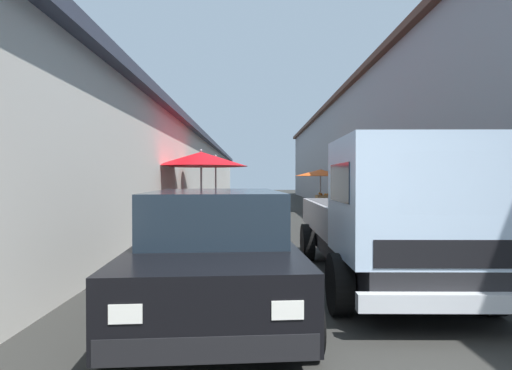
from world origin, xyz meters
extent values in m
plane|color=#282826|center=(13.50, 0.00, 0.00)|extent=(90.00, 90.00, 0.00)
cube|color=beige|center=(15.75, 7.01, 1.77)|extent=(49.50, 7.00, 3.53)
cube|color=#383D4C|center=(15.75, 7.01, 3.65)|extent=(49.80, 7.50, 0.24)
cube|color=gray|center=(15.75, -7.01, 2.96)|extent=(49.50, 7.00, 5.93)
cube|color=#4C3328|center=(15.75, -7.01, 6.05)|extent=(49.80, 7.50, 0.24)
cylinder|color=#9E9EA3|center=(11.86, 2.35, 1.18)|extent=(0.06, 0.06, 2.37)
cone|color=red|center=(11.86, 2.35, 2.21)|extent=(2.17, 2.17, 0.31)
sphere|color=#9E9EA3|center=(11.86, 2.35, 2.41)|extent=(0.07, 0.07, 0.07)
cube|color=#9E7547|center=(12.11, 2.26, 0.37)|extent=(0.75, 0.66, 0.73)
sphere|color=orange|center=(12.13, 2.29, 0.78)|extent=(0.09, 0.09, 0.09)
sphere|color=orange|center=(12.23, 2.34, 0.78)|extent=(0.09, 0.09, 0.09)
sphere|color=orange|center=(12.08, 2.24, 0.78)|extent=(0.09, 0.09, 0.09)
sphere|color=orange|center=(12.09, 2.25, 0.78)|extent=(0.09, 0.09, 0.09)
sphere|color=orange|center=(12.23, 2.08, 0.78)|extent=(0.09, 0.09, 0.09)
sphere|color=orange|center=(12.21, 2.33, 0.83)|extent=(0.09, 0.09, 0.09)
cylinder|color=#9E9EA3|center=(9.56, 2.55, 1.19)|extent=(0.06, 0.06, 2.38)
cone|color=red|center=(9.56, 2.55, 2.18)|extent=(2.68, 2.68, 0.41)
sphere|color=#9E9EA3|center=(9.56, 2.55, 2.42)|extent=(0.07, 0.07, 0.07)
cube|color=#9E7547|center=(9.45, 2.43, 0.38)|extent=(0.84, 0.60, 0.76)
sphere|color=orange|center=(9.64, 2.36, 0.80)|extent=(0.09, 0.09, 0.09)
sphere|color=orange|center=(9.66, 2.36, 0.86)|extent=(0.09, 0.09, 0.09)
sphere|color=orange|center=(9.18, 2.61, 0.80)|extent=(0.09, 0.09, 0.09)
sphere|color=orange|center=(9.18, 2.32, 0.80)|extent=(0.09, 0.09, 0.09)
sphere|color=orange|center=(9.65, 2.62, 0.80)|extent=(0.09, 0.09, 0.09)
cylinder|color=#9E9EA3|center=(17.60, -2.26, 1.04)|extent=(0.06, 0.06, 2.09)
cone|color=#D84C14|center=(17.60, -2.26, 1.92)|extent=(2.53, 2.53, 0.33)
sphere|color=#9E9EA3|center=(17.60, -2.26, 2.13)|extent=(0.07, 0.07, 0.07)
cube|color=#9E7547|center=(17.50, -2.42, 0.41)|extent=(0.88, 0.74, 0.82)
sphere|color=orange|center=(17.48, -2.26, 0.87)|extent=(0.09, 0.09, 0.09)
sphere|color=orange|center=(17.34, -2.16, 0.92)|extent=(0.09, 0.09, 0.09)
sphere|color=orange|center=(17.42, -2.56, 0.87)|extent=(0.09, 0.09, 0.09)
sphere|color=orange|center=(17.51, -2.30, 0.87)|extent=(0.09, 0.09, 0.09)
sphere|color=orange|center=(17.53, -2.65, 0.87)|extent=(0.09, 0.09, 0.09)
sphere|color=orange|center=(17.57, -2.49, 0.87)|extent=(0.09, 0.09, 0.09)
cube|color=black|center=(3.03, 1.52, 0.57)|extent=(4.00, 1.97, 0.64)
cube|color=#19232D|center=(3.18, 1.53, 1.17)|extent=(2.43, 1.66, 0.56)
cube|color=black|center=(1.12, 1.40, 0.35)|extent=(0.21, 1.65, 0.20)
cube|color=silver|center=(1.14, 0.81, 0.63)|extent=(0.08, 0.24, 0.14)
cube|color=silver|center=(1.06, 1.98, 0.63)|extent=(0.08, 0.24, 0.14)
cylinder|color=black|center=(1.76, 0.58, 0.30)|extent=(0.61, 0.24, 0.60)
cylinder|color=black|center=(1.65, 2.29, 0.30)|extent=(0.61, 0.24, 0.60)
cylinder|color=black|center=(4.41, 0.75, 0.30)|extent=(0.61, 0.24, 0.60)
cylinder|color=black|center=(4.30, 2.46, 0.30)|extent=(0.61, 0.24, 0.60)
cube|color=black|center=(4.47, -0.85, 0.50)|extent=(4.82, 1.54, 0.36)
cube|color=#ADC6E0|center=(2.84, -0.83, 1.38)|extent=(1.56, 1.77, 1.40)
cube|color=#19232D|center=(2.10, -0.81, 1.55)|extent=(0.08, 1.47, 0.63)
cube|color=#19232D|center=(2.84, -0.83, 1.55)|extent=(1.07, 1.79, 0.45)
cube|color=black|center=(2.09, -0.81, 0.86)|extent=(0.08, 1.40, 0.28)
cube|color=silver|center=(2.01, -0.81, 0.40)|extent=(0.15, 1.75, 0.18)
cube|color=gray|center=(5.27, -1.69, 0.93)|extent=(3.16, 0.11, 0.50)
cube|color=gray|center=(5.30, -0.04, 0.93)|extent=(3.16, 0.11, 0.50)
cube|color=gray|center=(6.84, -0.89, 0.93)|extent=(0.09, 1.65, 0.50)
cylinder|color=black|center=(2.82, -1.70, 0.36)|extent=(0.72, 0.23, 0.72)
cylinder|color=black|center=(2.85, 0.05, 0.36)|extent=(0.72, 0.23, 0.72)
cylinder|color=black|center=(5.90, -1.75, 0.36)|extent=(0.72, 0.23, 0.72)
cylinder|color=black|center=(5.92, 0.00, 0.36)|extent=(0.72, 0.23, 0.72)
cylinder|color=#665B4C|center=(7.62, -2.92, 0.39)|extent=(0.14, 0.14, 0.77)
cylinder|color=#665B4C|center=(7.48, -2.99, 0.39)|extent=(0.14, 0.14, 0.77)
cube|color=#4C8C59|center=(7.55, -2.96, 1.06)|extent=(0.49, 0.38, 0.58)
sphere|color=tan|center=(7.55, -2.96, 1.46)|extent=(0.21, 0.21, 0.21)
cylinder|color=#4C8C59|center=(7.80, -2.84, 1.09)|extent=(0.08, 0.08, 0.52)
cylinder|color=#4C8C59|center=(7.30, -3.08, 1.09)|extent=(0.08, 0.08, 0.52)
cylinder|color=#1E8C3F|center=(13.36, 0.84, 0.42)|extent=(0.30, 0.30, 0.03)
cylinder|color=#1E8C3F|center=(13.48, 0.84, 0.21)|extent=(0.04, 0.04, 0.42)
cylinder|color=#1E8C3F|center=(13.36, 0.95, 0.21)|extent=(0.04, 0.04, 0.42)
cylinder|color=#1E8C3F|center=(13.25, 0.84, 0.21)|extent=(0.04, 0.04, 0.42)
cylinder|color=#1E8C3F|center=(13.36, 0.73, 0.21)|extent=(0.04, 0.04, 0.42)
camera|label=1|loc=(-1.77, 1.07, 1.59)|focal=27.68mm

